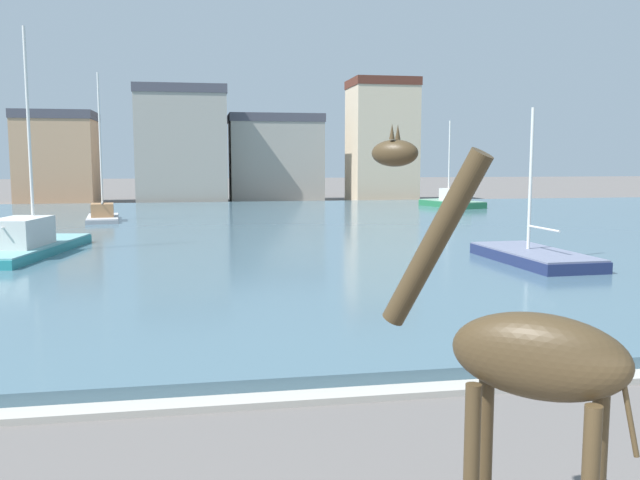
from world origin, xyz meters
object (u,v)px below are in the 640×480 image
(sailboat_green, at_px, (448,203))
(mooring_bollard, at_px, (528,376))
(sailboat_grey, at_px, (103,218))
(sailboat_teal, at_px, (34,246))
(sailboat_navy, at_px, (525,259))
(giraffe_statue, at_px, (523,363))

(sailboat_green, relative_size, mooring_bollard, 14.19)
(sailboat_grey, distance_m, mooring_bollard, 34.25)
(sailboat_grey, bearing_deg, mooring_bollard, -70.64)
(sailboat_teal, bearing_deg, sailboat_grey, 87.08)
(sailboat_navy, relative_size, sailboat_green, 0.94)
(sailboat_teal, relative_size, sailboat_grey, 1.02)
(sailboat_navy, distance_m, mooring_bollard, 13.73)
(sailboat_green, bearing_deg, sailboat_navy, -105.55)
(sailboat_teal, height_order, sailboat_green, sailboat_teal)
(giraffe_statue, bearing_deg, sailboat_grey, 102.84)
(sailboat_teal, relative_size, sailboat_green, 1.33)
(sailboat_grey, height_order, mooring_bollard, sailboat_grey)
(sailboat_navy, distance_m, sailboat_grey, 26.71)
(sailboat_navy, bearing_deg, mooring_bollard, -117.05)
(sailboat_green, xyz_separation_m, mooring_bollard, (-14.03, -40.20, -0.35))
(sailboat_teal, distance_m, sailboat_navy, 19.14)
(mooring_bollard, bearing_deg, sailboat_navy, 62.95)
(giraffe_statue, relative_size, mooring_bollard, 8.69)
(giraffe_statue, distance_m, mooring_bollard, 6.21)
(sailboat_grey, bearing_deg, sailboat_navy, -48.79)
(sailboat_teal, xyz_separation_m, mooring_bollard, (12.10, -17.70, -0.34))
(sailboat_teal, relative_size, mooring_bollard, 18.85)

